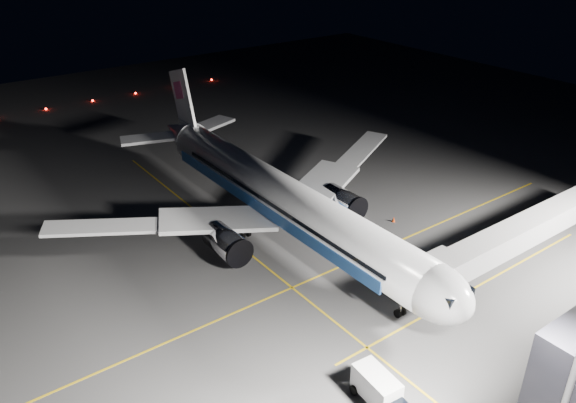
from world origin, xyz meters
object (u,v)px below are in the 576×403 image
(airliner, at_px, (278,196))
(jet_bridge, at_px, (523,231))
(service_truck, at_px, (380,391))
(baggage_tug, at_px, (332,184))
(safety_cone_b, at_px, (394,219))
(safety_cone_c, at_px, (278,200))
(safety_cone_a, at_px, (330,238))

(airliner, height_order, jet_bridge, airliner)
(jet_bridge, xyz_separation_m, service_truck, (5.67, -28.06, -3.05))
(baggage_tug, height_order, safety_cone_b, baggage_tug)
(jet_bridge, xyz_separation_m, safety_cone_b, (-16.00, -4.06, -4.24))
(baggage_tug, height_order, safety_cone_c, baggage_tug)
(baggage_tug, bearing_deg, safety_cone_c, -98.99)
(safety_cone_a, xyz_separation_m, safety_cone_c, (-12.55, 0.85, 0.02))
(service_truck, bearing_deg, jet_bridge, 106.38)
(airliner, bearing_deg, safety_cone_c, 145.01)
(service_truck, relative_size, baggage_tug, 2.26)
(safety_cone_b, relative_size, safety_cone_c, 1.21)
(service_truck, relative_size, safety_cone_a, 11.07)
(safety_cone_a, distance_m, safety_cone_b, 10.10)
(baggage_tug, height_order, safety_cone_a, baggage_tug)
(safety_cone_a, relative_size, safety_cone_b, 0.76)
(airliner, distance_m, baggage_tug, 15.64)
(service_truck, distance_m, safety_cone_a, 27.05)
(airliner, xyz_separation_m, baggage_tug, (-5.59, 13.96, -4.32))
(safety_cone_a, xyz_separation_m, safety_cone_b, (1.45, 10.00, 0.08))
(safety_cone_a, height_order, safety_cone_b, safety_cone_b)
(service_truck, bearing_deg, safety_cone_b, 137.04)
(jet_bridge, distance_m, safety_cone_a, 22.82)
(service_truck, bearing_deg, airliner, 165.78)
(airliner, relative_size, service_truck, 10.67)
(airliner, distance_m, service_truck, 30.65)
(jet_bridge, bearing_deg, service_truck, -78.58)
(baggage_tug, distance_m, safety_cone_a, 15.01)
(jet_bridge, xyz_separation_m, safety_cone_c, (-30.00, -13.21, -4.30))
(safety_cone_a, bearing_deg, safety_cone_c, 176.14)
(safety_cone_c, bearing_deg, jet_bridge, 23.76)
(airliner, bearing_deg, safety_cone_a, 35.40)
(safety_cone_a, bearing_deg, jet_bridge, 38.86)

